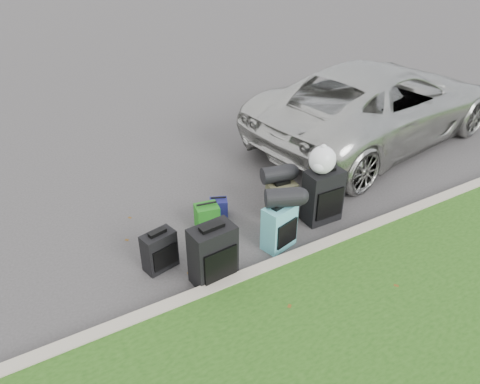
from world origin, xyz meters
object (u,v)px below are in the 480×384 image
suitcase_small_black (159,251)px  suitcase_large_black_left (213,255)px  suitcase_large_black_right (323,196)px  suitcase_olive (281,201)px  tote_green (207,217)px  suv (378,103)px  tote_navy (219,207)px  suitcase_teal (279,227)px

suitcase_small_black → suitcase_large_black_left: 0.78m
suitcase_large_black_right → suitcase_olive: bearing=145.3°
suitcase_large_black_left → tote_green: suitcase_large_black_left is taller
suv → suitcase_large_black_right: bearing=113.3°
suv → tote_navy: suv is taller
suitcase_teal → tote_green: suitcase_teal is taller
suitcase_small_black → tote_navy: 1.45m
suitcase_large_black_left → suitcase_teal: size_ratio=1.22×
suitcase_olive → tote_green: (-1.12, 0.32, -0.11)m
suitcase_small_black → suitcase_large_black_right: 2.59m
suitcase_olive → tote_green: size_ratio=1.55×
suitcase_olive → suitcase_teal: size_ratio=0.89×
suitcase_teal → suitcase_large_black_right: (0.95, 0.23, 0.09)m
suitcase_large_black_right → suitcase_large_black_left: bearing=-167.7°
suv → suitcase_olive: size_ratio=9.57×
suitcase_small_black → suitcase_olive: 2.09m
suitcase_large_black_right → tote_navy: suitcase_large_black_right is taller
tote_green → suitcase_olive: bearing=-5.9°
suitcase_teal → suitcase_large_black_right: bearing=-0.6°
suitcase_large_black_right → tote_navy: bearing=147.5°
suv → suitcase_olive: bearing=104.0°
suitcase_large_black_left → suitcase_teal: 1.14m
suitcase_teal → suitcase_olive: bearing=38.6°
suitcase_large_black_left → tote_green: 1.19m
suitcase_teal → tote_green: (-0.67, 0.92, -0.14)m
suitcase_large_black_left → tote_green: size_ratio=2.13×
suitcase_teal → tote_navy: size_ratio=2.35×
suitcase_large_black_right → tote_green: 1.77m
suitcase_small_black → suitcase_large_black_right: suitcase_large_black_right is taller
suitcase_large_black_right → tote_green: size_ratio=2.21×
suv → suitcase_small_black: 5.63m
suitcase_large_black_left → tote_green: bearing=62.8°
suitcase_small_black → suitcase_olive: size_ratio=0.93×
suv → suitcase_small_black: size_ratio=10.32×
suitcase_teal → suitcase_large_black_left: bearing=173.9°
suitcase_small_black → tote_navy: size_ratio=1.93×
suv → tote_green: 4.58m
suitcase_large_black_left → tote_navy: bearing=55.0°
suv → tote_green: bearing=94.6°
tote_navy → suitcase_olive: bearing=-9.3°
suitcase_large_black_left → suitcase_olive: size_ratio=1.38×
suitcase_olive → suitcase_teal: (-0.45, -0.60, 0.04)m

